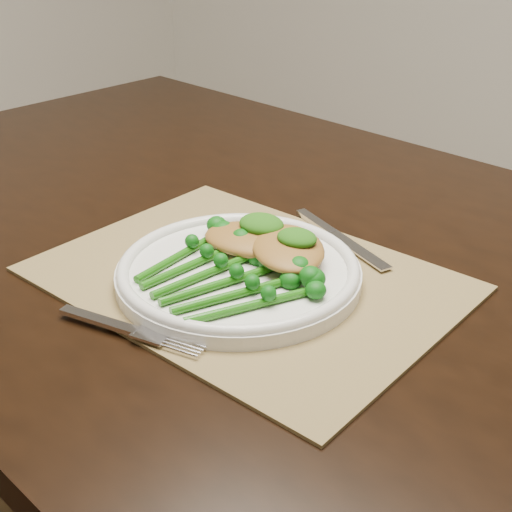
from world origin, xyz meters
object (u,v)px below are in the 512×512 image
Objects in this scene: dining_table at (275,458)px; chicken_fillet_left at (254,240)px; dinner_plate at (239,271)px; broccolini_bundle at (213,279)px; placemat at (246,278)px.

chicken_fillet_left reaches higher than dining_table.
dinner_plate is (0.02, -0.12, 0.39)m from dining_table.
dining_table is 0.43m from broccolini_bundle.
placemat is 0.02m from dinner_plate.
dinner_plate is 0.04m from broccolini_bundle.
broccolini_bundle is at bearing -89.76° from placemat.
dinner_plate is (-0.00, -0.01, 0.01)m from placemat.
broccolini_bundle is (-0.01, -0.06, 0.02)m from placemat.
placemat is at bearing -80.38° from chicken_fillet_left.
dinner_plate reaches higher than dining_table.
dining_table is 14.05× the size of chicken_fillet_left.
dinner_plate is at bearing -87.76° from chicken_fillet_left.
placemat is at bearing 81.82° from dinner_plate.
dinner_plate is at bearing -92.25° from placemat.
broccolini_bundle is at bearing -94.95° from dinner_plate.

